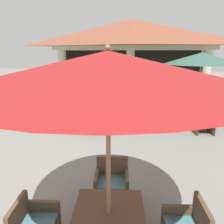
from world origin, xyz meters
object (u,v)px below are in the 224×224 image
object	(u,v)px
patio_chair_near_foreground_north	(95,107)
patio_table_mid_left	(196,109)
patio_chair_mid_left_west	(170,114)
patio_chair_mid_right_north	(112,184)
patio_chair_near_foreground_south	(89,122)
patio_table_mid_right	(109,218)
patio_umbrella_mid_right	(108,69)
patio_chair_mid_left_south	(204,122)
patio_chair_near_foreground_east	(117,114)
patio_umbrella_mid_left	(202,59)
patio_table_near_foreground	(92,108)
patio_chair_mid_left_east	(221,115)

from	to	relation	value
patio_chair_near_foreground_north	patio_table_mid_left	bearing A→B (deg)	166.00
patio_chair_mid_left_west	patio_chair_mid_right_north	size ratio (longest dim) A/B	0.98
patio_chair_near_foreground_south	patio_table_mid_right	xyz separation A→B (m)	(1.60, -4.37, 0.21)
patio_table_mid_left	patio_chair_mid_right_north	world-z (taller)	patio_chair_mid_right_north
patio_umbrella_mid_right	patio_table_mid_right	bearing A→B (deg)	-90.00
patio_chair_near_foreground_south	patio_chair_mid_left_south	world-z (taller)	patio_chair_near_foreground_south
patio_table_mid_right	patio_umbrella_mid_right	xyz separation A→B (m)	(0.00, 0.00, 1.97)
patio_table_mid_left	patio_table_mid_right	xyz separation A→B (m)	(-2.21, -6.03, -0.01)
patio_chair_mid_left_west	patio_chair_mid_left_south	size ratio (longest dim) A/B	0.95
patio_chair_mid_left_south	patio_table_mid_right	size ratio (longest dim) A/B	0.84
patio_chair_near_foreground_east	patio_umbrella_mid_left	world-z (taller)	patio_umbrella_mid_left
patio_chair_mid_left_south	patio_chair_near_foreground_north	bearing A→B (deg)	156.19
patio_chair_near_foreground_south	patio_table_mid_right	size ratio (longest dim) A/B	0.84
patio_chair_near_foreground_south	patio_table_mid_left	size ratio (longest dim) A/B	0.85
patio_table_near_foreground	patio_chair_near_foreground_north	xyz separation A→B (m)	(-0.17, 0.98, -0.25)
patio_umbrella_mid_left	patio_chair_mid_right_north	bearing A→B (deg)	-115.28
patio_table_near_foreground	patio_chair_near_foreground_south	distance (m)	1.02
patio_chair_near_foreground_north	patio_table_mid_right	size ratio (longest dim) A/B	0.84
patio_chair_near_foreground_south	patio_chair_mid_left_east	xyz separation A→B (m)	(4.78, 1.78, -0.01)
patio_chair_mid_left_east	patio_table_mid_right	world-z (taller)	patio_chair_mid_left_east
patio_table_mid_left	patio_chair_mid_left_east	xyz separation A→B (m)	(0.97, 0.12, -0.23)
patio_umbrella_mid_left	patio_chair_mid_right_north	xyz separation A→B (m)	(-2.36, -5.00, -2.09)
patio_chair_near_foreground_east	patio_chair_mid_left_east	world-z (taller)	patio_chair_near_foreground_east
patio_chair_near_foreground_north	patio_table_near_foreground	bearing A→B (deg)	90.00
patio_chair_near_foreground_north	patio_table_mid_left	world-z (taller)	patio_chair_near_foreground_north
patio_chair_mid_left_west	patio_chair_near_foreground_south	bearing A→B (deg)	-68.84
patio_chair_near_foreground_east	patio_table_near_foreground	bearing A→B (deg)	90.00
patio_chair_mid_left_east	patio_chair_mid_left_west	bearing A→B (deg)	90.00
patio_chair_near_foreground_east	patio_chair_mid_left_east	bearing A→B (deg)	-90.87
patio_table_near_foreground	patio_chair_mid_left_east	bearing A→B (deg)	9.24
patio_chair_near_foreground_south	patio_chair_mid_left_west	xyz separation A→B (m)	(2.84, 1.54, 0.00)
patio_chair_near_foreground_east	patio_chair_mid_right_north	distance (m)	4.54
patio_table_mid_left	patio_table_mid_right	world-z (taller)	patio_table_mid_left
patio_umbrella_mid_right	patio_chair_near_foreground_east	bearing A→B (deg)	98.18
patio_chair_mid_right_north	patio_table_near_foreground	bearing A→B (deg)	-78.04
patio_table_near_foreground	patio_chair_near_foreground_north	size ratio (longest dim) A/B	1.19
patio_table_mid_left	patio_chair_mid_left_east	distance (m)	1.01
patio_table_mid_left	patio_umbrella_mid_right	world-z (taller)	patio_umbrella_mid_right
patio_umbrella_mid_left	patio_chair_near_foreground_north	bearing A→B (deg)	175.93
patio_chair_near_foreground_south	patio_table_mid_left	xyz separation A→B (m)	(3.81, 1.66, 0.22)
patio_chair_near_foreground_east	patio_table_mid_left	xyz separation A→B (m)	(3.00, 0.51, 0.22)
patio_table_mid_left	patio_chair_mid_right_north	xyz separation A→B (m)	(-2.36, -5.00, -0.21)
patio_chair_near_foreground_south	patio_table_mid_right	world-z (taller)	patio_chair_near_foreground_south
patio_chair_near_foreground_east	patio_chair_mid_left_west	xyz separation A→B (m)	(2.03, 0.39, 0.01)
patio_chair_near_foreground_south	patio_chair_mid_right_north	world-z (taller)	patio_chair_near_foreground_south
patio_chair_near_foreground_north	patio_umbrella_mid_right	xyz separation A→B (m)	(1.94, -6.32, 2.18)
patio_table_near_foreground	patio_chair_near_foreground_south	size ratio (longest dim) A/B	1.19
patio_table_near_foreground	patio_umbrella_mid_left	distance (m)	4.44
patio_umbrella_mid_left	patio_table_mid_left	bearing A→B (deg)	-153.43
patio_table_mid_left	patio_chair_near_foreground_east	bearing A→B (deg)	-170.35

